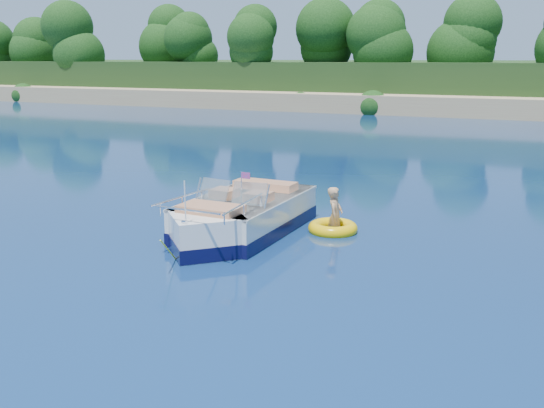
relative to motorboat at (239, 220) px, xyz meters
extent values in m
plane|color=#091D43|center=(1.28, -0.19, -0.40)|extent=(160.00, 160.00, 0.00)
cube|color=tan|center=(1.28, 37.81, 0.10)|extent=(170.00, 8.00, 2.00)
cube|color=#1C3916|center=(1.28, 64.81, 0.60)|extent=(170.00, 56.00, 6.00)
cylinder|color=black|center=(-43.72, 40.81, 2.50)|extent=(0.44, 0.44, 2.80)
sphere|color=black|center=(-43.72, 40.81, 5.16)|extent=(4.62, 4.62, 4.62)
cylinder|color=black|center=(-16.72, 40.31, 2.70)|extent=(0.44, 0.44, 3.20)
sphere|color=black|center=(-16.72, 40.31, 5.74)|extent=(5.28, 5.28, 5.28)
cylinder|color=black|center=(1.28, 41.81, 2.90)|extent=(0.44, 0.44, 3.60)
sphere|color=black|center=(1.28, 41.81, 6.32)|extent=(5.94, 5.94, 5.94)
cube|color=white|center=(0.02, 0.42, -0.07)|extent=(2.35, 4.23, 1.15)
cube|color=white|center=(-0.06, -1.54, -0.07)|extent=(2.19, 2.19, 1.15)
cube|color=black|center=(0.02, 0.42, -0.23)|extent=(2.39, 4.27, 0.33)
cube|color=black|center=(-0.06, -1.54, -0.23)|extent=(2.24, 2.24, 0.33)
cube|color=tan|center=(0.03, 0.75, 0.25)|extent=(1.87, 2.97, 0.11)
cube|color=white|center=(0.02, 0.42, 0.47)|extent=(2.40, 4.23, 0.07)
cube|color=black|center=(0.10, 2.69, -0.02)|extent=(0.62, 0.41, 0.99)
cube|color=#8C9EA5|center=(-0.51, -0.33, 0.79)|extent=(0.89, 0.44, 0.53)
cube|color=#8C9EA5|center=(0.48, -0.37, 0.79)|extent=(0.88, 0.37, 0.53)
cube|color=tan|center=(-0.49, 0.16, 0.51)|extent=(0.63, 0.63, 0.44)
cube|color=tan|center=(0.50, 0.13, 0.51)|extent=(0.63, 0.63, 0.44)
cube|color=tan|center=(0.06, 1.52, 0.51)|extent=(1.73, 0.67, 0.42)
cube|color=tan|center=(-0.05, -1.33, 0.48)|extent=(1.48, 0.88, 0.37)
cylinder|color=white|center=(-0.09, -2.38, 0.97)|extent=(0.03, 0.03, 0.93)
cube|color=#FF1C29|center=(0.38, -0.36, 1.23)|extent=(0.24, 0.03, 0.15)
cube|color=silver|center=(-0.09, -2.43, 0.54)|extent=(0.11, 0.07, 0.05)
cylinder|color=#FFFA1B|center=(-0.27, -2.81, -0.02)|extent=(0.39, 1.14, 0.84)
torus|color=yellow|center=(2.10, 1.25, -0.32)|extent=(1.35, 1.35, 0.34)
torus|color=red|center=(2.10, 1.25, -0.30)|extent=(1.11, 1.11, 0.11)
imported|color=tan|center=(2.14, 1.31, -0.40)|extent=(0.47, 0.88, 1.65)
camera|label=1|loc=(6.66, -13.25, 3.99)|focal=40.00mm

